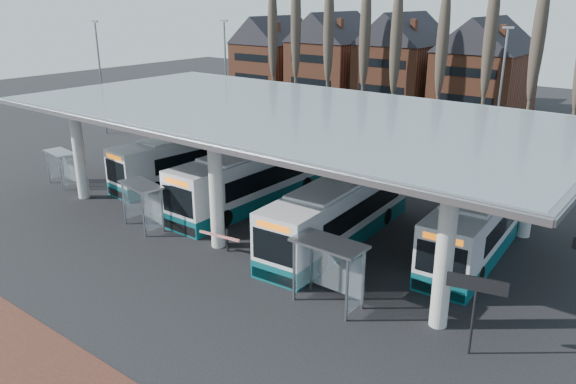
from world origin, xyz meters
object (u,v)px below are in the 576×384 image
Objects in this scene: bus_3 at (481,222)px; shelter_0 at (62,160)px; bus_0 at (191,158)px; bus_1 at (256,177)px; shelter_1 at (144,195)px; bus_2 at (340,212)px; shelter_2 at (331,258)px.

bus_3 is 4.38× the size of shelter_0.
bus_0 is 6.87m from bus_1.
bus_0 is 3.94× the size of shelter_1.
bus_1 is at bearing 31.31° from shelter_0.
bus_2 is 4.02× the size of shelter_1.
bus_3 is (13.45, 1.69, -0.12)m from bus_1.
bus_2 is at bearing -4.83° from bus_0.
bus_2 reaches higher than shelter_0.
bus_3 is 17.80m from shelter_1.
shelter_2 is (12.64, -0.53, 0.20)m from shelter_1.
shelter_0 is 23.18m from shelter_2.
bus_1 reaches higher than bus_0.
shelter_2 is at bearing 8.90° from shelter_1.
bus_3 reaches higher than shelter_2.
bus_0 is 1.00× the size of bus_3.
shelter_0 is (-5.84, -6.25, 0.19)m from bus_0.
bus_2 is at bearing -156.29° from bus_3.
bus_1 reaches higher than shelter_0.
bus_1 is (6.81, -0.88, 0.12)m from bus_0.
bus_3 is at bearing 23.68° from bus_2.
bus_1 is 4.19× the size of shelter_1.
shelter_2 reaches higher than shelter_0.
bus_3 is 9.49m from shelter_2.
bus_3 is 3.81× the size of shelter_2.
bus_1 is at bearing -176.70° from bus_3.
bus_1 is at bearing 163.70° from bus_2.
bus_2 is (14.00, -2.47, 0.03)m from bus_0.
bus_3 is (6.26, 3.27, -0.03)m from bus_2.
shelter_2 is at bearing -20.22° from bus_0.
shelter_2 is (3.25, -5.72, 0.51)m from bus_2.
shelter_1 is (-15.66, -8.45, 0.35)m from bus_3.
bus_0 is 14.21m from bus_2.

